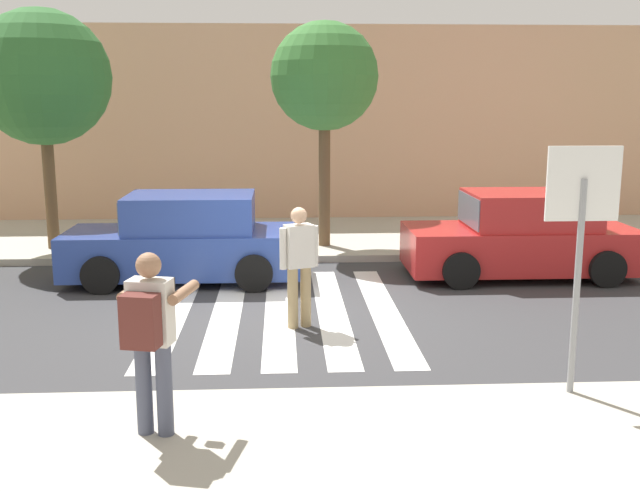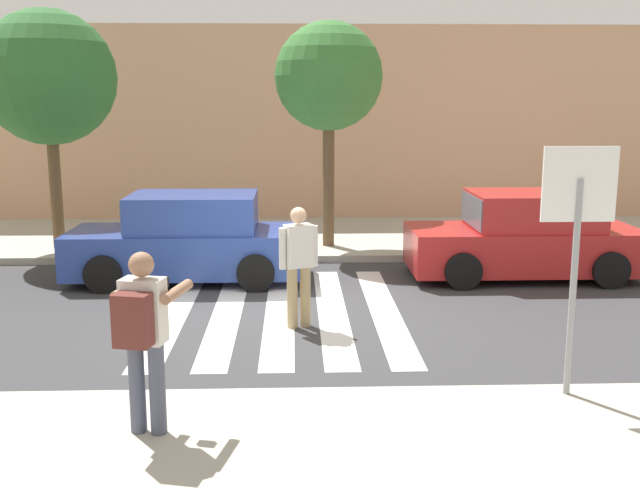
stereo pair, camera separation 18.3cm
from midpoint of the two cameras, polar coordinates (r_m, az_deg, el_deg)
ground_plane at (r=11.29m, az=-2.63°, el=-5.31°), size 120.00×120.00×0.00m
sidewalk_far at (r=17.11m, az=-2.43°, el=0.67°), size 60.00×4.80×0.14m
building_facade_far at (r=21.23m, az=-2.40°, el=9.34°), size 56.00×4.00×5.00m
crosswalk_stripe_0 at (r=11.61m, az=-10.57°, el=-5.00°), size 0.44×5.20×0.01m
crosswalk_stripe_1 at (r=11.51m, az=-6.62°, el=-5.01°), size 0.44×5.20×0.01m
crosswalk_stripe_2 at (r=11.48m, az=-2.62°, el=-5.00°), size 0.44×5.20×0.01m
crosswalk_stripe_3 at (r=11.50m, az=1.39°, el=-4.97°), size 0.44×5.20×0.01m
crosswalk_stripe_4 at (r=11.57m, az=5.36°, el=-4.91°), size 0.44×5.20×0.01m
stop_sign at (r=8.04m, az=19.65°, el=2.15°), size 0.76×0.08×2.60m
photographer_with_backpack at (r=6.98m, az=-12.60°, el=-6.10°), size 0.69×0.92×1.72m
pedestrian_crossing at (r=10.48m, az=-1.14°, el=-1.09°), size 0.55×0.36×1.72m
parked_car_blue at (r=13.47m, az=-9.61°, el=0.45°), size 4.10×1.92×1.55m
parked_car_red at (r=14.02m, az=15.75°, el=0.61°), size 4.10×1.92×1.55m
street_tree_west at (r=16.24m, az=-19.70°, el=11.96°), size 2.70×2.70×4.82m
street_tree_center at (r=15.53m, az=1.02°, el=12.71°), size 2.20×2.20×4.60m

